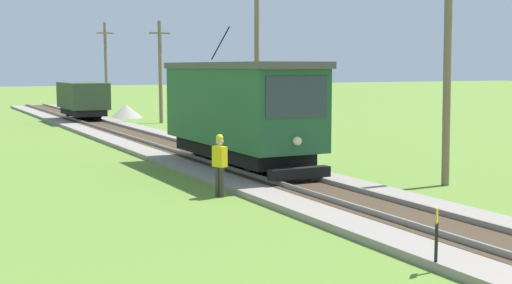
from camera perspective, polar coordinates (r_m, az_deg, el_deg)
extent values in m
cube|color=#235633|center=(24.34, -1.39, 2.98)|extent=(2.50, 8.00, 2.60)
cube|color=#56514C|center=(24.31, -1.40, 6.30)|extent=(2.60, 8.32, 0.22)
cube|color=black|center=(24.48, -1.38, -0.71)|extent=(2.10, 7.04, 0.44)
cube|color=#2D3842|center=(20.77, 3.37, 3.71)|extent=(2.10, 0.03, 1.25)
cube|color=#2D3842|center=(24.89, 1.24, 3.89)|extent=(0.02, 6.72, 1.04)
sphere|color=#F4EAB2|center=(20.83, 3.41, 0.08)|extent=(0.28, 0.28, 0.28)
cylinder|color=black|center=(25.78, -2.94, 8.09)|extent=(0.05, 1.67, 1.19)
cube|color=black|center=(20.83, 3.58, -2.55)|extent=(2.00, 0.36, 0.32)
cylinder|color=black|center=(22.50, 1.07, -1.32)|extent=(1.54, 0.80, 0.80)
cylinder|color=black|center=(26.51, -3.46, -0.19)|extent=(1.54, 0.80, 0.80)
cube|color=#384C33|center=(47.27, -14.04, 3.73)|extent=(2.40, 5.20, 1.70)
cube|color=black|center=(47.32, -14.00, 2.43)|extent=(2.02, 4.78, 0.38)
cylinder|color=black|center=(45.81, -13.57, 2.32)|extent=(1.54, 0.76, 0.76)
cylinder|color=black|center=(48.84, -14.41, 2.53)|extent=(1.54, 0.76, 0.76)
cylinder|color=#7A664C|center=(22.10, 15.42, 5.42)|extent=(0.24, 0.35, 6.91)
cylinder|color=#7A664C|center=(32.84, 0.07, 6.61)|extent=(0.24, 0.25, 7.79)
cylinder|color=#7A664C|center=(45.67, -7.86, 5.69)|extent=(0.24, 0.35, 6.61)
cube|color=#7A664C|center=(45.72, -7.91, 8.84)|extent=(1.40, 0.10, 0.10)
cylinder|color=silver|center=(45.55, -8.57, 8.97)|extent=(0.08, 0.08, 0.10)
cylinder|color=silver|center=(45.91, -7.25, 8.97)|extent=(0.08, 0.08, 0.10)
cylinder|color=#7A664C|center=(58.77, -12.22, 6.04)|extent=(0.24, 0.42, 7.28)
cube|color=#7A664C|center=(58.83, -12.28, 8.73)|extent=(1.40, 0.10, 0.10)
cylinder|color=silver|center=(58.70, -12.81, 8.82)|extent=(0.08, 0.08, 0.10)
cylinder|color=silver|center=(58.98, -11.76, 8.83)|extent=(0.08, 0.08, 0.10)
cylinder|color=black|center=(12.97, 14.57, -8.36)|extent=(0.06, 0.06, 0.90)
cube|color=gold|center=(12.84, 14.64, -5.81)|extent=(0.21, 0.21, 0.28)
cone|color=#9E998E|center=(50.70, -10.64, 2.50)|extent=(2.43, 2.43, 0.97)
cylinder|color=#38332D|center=(19.71, -3.16, -3.26)|extent=(0.15, 0.15, 0.86)
cylinder|color=#38332D|center=(19.60, -2.81, -3.31)|extent=(0.15, 0.15, 0.86)
cube|color=yellow|center=(19.55, -3.00, -1.20)|extent=(0.37, 0.44, 0.58)
sphere|color=tan|center=(19.49, -3.01, 0.05)|extent=(0.22, 0.22, 0.22)
sphere|color=yellow|center=(19.48, -3.01, 0.34)|extent=(0.21, 0.21, 0.21)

